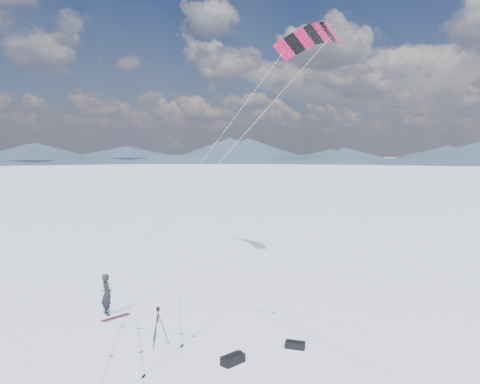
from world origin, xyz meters
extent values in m
plane|color=white|center=(0.00, 0.00, 0.00)|extent=(1800.00, 1800.00, 0.00)
cube|color=#1E2A37|center=(132.93, 291.08, 1.80)|extent=(155.14, 103.25, 3.61)
cone|color=#1E2A37|center=(132.93, 291.08, 3.61)|extent=(84.80, 84.80, 8.00)
cube|color=#1E2A37|center=(45.54, 316.74, 1.80)|extent=(154.88, 65.89, 3.61)
cone|color=#1E2A37|center=(45.54, 316.74, 3.61)|extent=(72.46, 72.46, 8.00)
cube|color=#1E2A37|center=(-45.54, 316.74, 1.80)|extent=(154.88, 65.89, 3.61)
cone|color=#1E2A37|center=(-45.54, 316.74, 3.61)|extent=(72.46, 72.46, 8.00)
cube|color=silver|center=(-3.30, -1.70, 0.00)|extent=(3.52, 7.29, 0.01)
cube|color=silver|center=(-1.60, 0.60, 0.00)|extent=(6.45, 7.79, 0.01)
cube|color=silver|center=(0.10, 2.90, 0.00)|extent=(11.66, 3.07, 0.01)
cube|color=silver|center=(1.80, -2.80, 0.00)|extent=(1.27, 5.91, 0.01)
cube|color=silver|center=(3.50, -0.50, 0.00)|extent=(6.52, 4.83, 0.01)
cube|color=silver|center=(5.20, 1.80, 0.00)|extent=(8.85, 4.87, 0.01)
cube|color=silver|center=(-2.40, -1.60, 0.00)|extent=(5.61, 2.36, 0.01)
imported|color=black|center=(-3.29, 4.03, 0.00)|extent=(0.72, 0.83, 1.93)
cube|color=maroon|center=(-2.85, 3.54, 0.02)|extent=(1.27, 1.07, 0.04)
cylinder|color=black|center=(-0.69, 0.19, 0.64)|extent=(0.43, 0.04, 1.29)
cylinder|color=black|center=(-0.99, 0.35, 0.64)|extent=(0.25, 0.38, 1.29)
cylinder|color=black|center=(-0.99, 0.01, 0.64)|extent=(0.24, 0.39, 1.29)
cylinder|color=black|center=(-0.89, 0.18, 1.09)|extent=(0.04, 0.04, 0.39)
cube|color=black|center=(-0.89, 0.18, 1.34)|extent=(0.08, 0.08, 0.06)
cube|color=black|center=(-0.89, 0.18, 1.44)|extent=(0.15, 0.10, 0.11)
cylinder|color=black|center=(-0.89, 0.28, 1.44)|extent=(0.08, 0.11, 0.08)
cube|color=black|center=(1.74, -1.92, 0.16)|extent=(0.94, 0.82, 0.32)
cylinder|color=black|center=(1.74, -1.92, 0.34)|extent=(0.72, 0.53, 0.08)
cube|color=black|center=(4.29, -1.00, 0.14)|extent=(0.82, 0.65, 0.27)
cylinder|color=black|center=(4.29, -1.00, 0.30)|extent=(0.66, 0.39, 0.08)
cube|color=#B70F3D|center=(8.19, 6.01, 13.65)|extent=(1.03, 1.09, 1.27)
cube|color=black|center=(8.20, 6.72, 13.94)|extent=(1.00, 1.12, 1.17)
cube|color=#B70F3D|center=(8.09, 7.47, 14.12)|extent=(1.12, 1.11, 1.05)
cube|color=black|center=(7.87, 8.22, 14.18)|extent=(1.22, 1.11, 0.93)
cube|color=#B70F3D|center=(7.55, 8.93, 14.12)|extent=(1.32, 1.07, 1.05)
cube|color=black|center=(7.14, 9.56, 13.94)|extent=(1.39, 1.00, 1.17)
cube|color=#B70F3D|center=(6.66, 10.08, 13.65)|extent=(1.44, 0.89, 1.27)
cylinder|color=gray|center=(2.45, 5.02, 7.42)|extent=(11.49, 2.01, 12.49)
cylinder|color=gray|center=(1.69, 7.06, 7.42)|extent=(9.97, 6.08, 12.49)
cylinder|color=black|center=(-3.29, 4.03, 1.18)|extent=(0.53, 0.22, 0.03)
camera|label=1|loc=(-0.55, -17.80, 7.44)|focal=35.00mm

